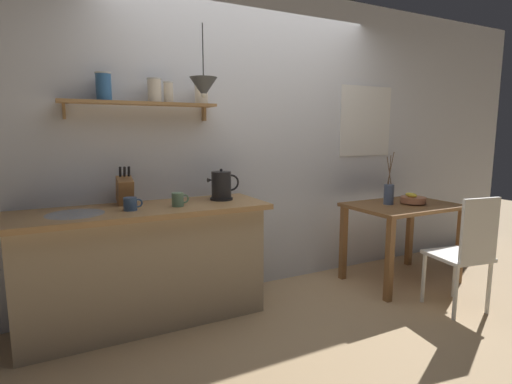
{
  "coord_description": "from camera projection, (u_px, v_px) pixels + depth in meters",
  "views": [
    {
      "loc": [
        -1.57,
        -2.61,
        1.44
      ],
      "look_at": [
        -0.1,
        0.25,
        0.95
      ],
      "focal_mm": 27.78,
      "sensor_mm": 36.0,
      "label": 1
    }
  ],
  "objects": [
    {
      "name": "dining_table",
      "position": [
        402.0,
        217.0,
        3.77
      ],
      "size": [
        1.01,
        0.7,
        0.76
      ],
      "color": "brown",
      "rests_on": "ground_plane"
    },
    {
      "name": "back_wall",
      "position": [
        266.0,
        141.0,
        3.68
      ],
      "size": [
        6.8,
        0.11,
        2.7
      ],
      "color": "silver",
      "rests_on": "ground_plane"
    },
    {
      "name": "coffee_mug_by_sink",
      "position": [
        131.0,
        204.0,
        2.78
      ],
      "size": [
        0.13,
        0.09,
        0.09
      ],
      "color": "#3D5B89",
      "rests_on": "kitchen_counter"
    },
    {
      "name": "twig_vase",
      "position": [
        389.0,
        194.0,
        3.73
      ],
      "size": [
        0.09,
        0.09,
        0.49
      ],
      "color": "#475675",
      "rests_on": "dining_table"
    },
    {
      "name": "knife_block",
      "position": [
        125.0,
        190.0,
        2.97
      ],
      "size": [
        0.11,
        0.18,
        0.3
      ],
      "color": "#9E6B3D",
      "rests_on": "kitchen_counter"
    },
    {
      "name": "ground_plane",
      "position": [
        281.0,
        311.0,
        3.22
      ],
      "size": [
        14.0,
        14.0,
        0.0
      ],
      "primitive_type": "plane",
      "color": "tan"
    },
    {
      "name": "kitchen_counter",
      "position": [
        145.0,
        264.0,
        2.98
      ],
      "size": [
        1.83,
        0.63,
        0.89
      ],
      "color": "tan",
      "rests_on": "ground_plane"
    },
    {
      "name": "dining_chair_near",
      "position": [
        466.0,
        250.0,
        3.12
      ],
      "size": [
        0.45,
        0.46,
        0.95
      ],
      "color": "white",
      "rests_on": "ground_plane"
    },
    {
      "name": "wall_shelf",
      "position": [
        148.0,
        96.0,
        2.99
      ],
      "size": [
        1.15,
        0.2,
        0.33
      ],
      "color": "tan"
    },
    {
      "name": "electric_kettle",
      "position": [
        222.0,
        186.0,
        3.21
      ],
      "size": [
        0.27,
        0.18,
        0.26
      ],
      "color": "black",
      "rests_on": "kitchen_counter"
    },
    {
      "name": "coffee_mug_spare",
      "position": [
        178.0,
        199.0,
        2.94
      ],
      "size": [
        0.13,
        0.09,
        0.1
      ],
      "color": "slate",
      "rests_on": "kitchen_counter"
    },
    {
      "name": "fruit_bowl",
      "position": [
        413.0,
        199.0,
        3.76
      ],
      "size": [
        0.23,
        0.23,
        0.11
      ],
      "color": "#BC704C",
      "rests_on": "dining_table"
    },
    {
      "name": "pendant_lamp",
      "position": [
        204.0,
        87.0,
        2.88
      ],
      "size": [
        0.2,
        0.2,
        0.52
      ],
      "color": "black"
    }
  ]
}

